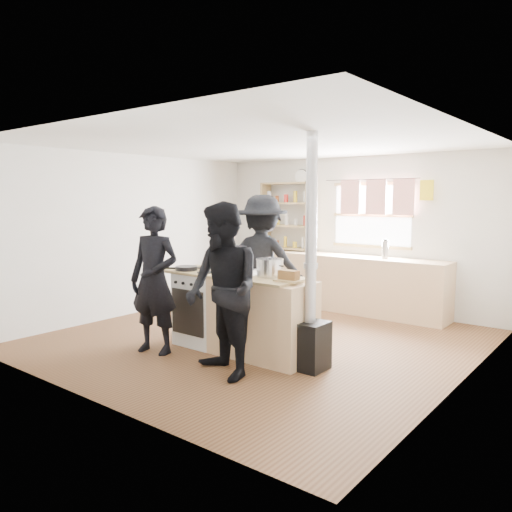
{
  "coord_description": "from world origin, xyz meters",
  "views": [
    {
      "loc": [
        3.84,
        -4.99,
        1.82
      ],
      "look_at": [
        0.01,
        -0.1,
        1.1
      ],
      "focal_mm": 35.0,
      "sensor_mm": 36.0,
      "label": 1
    }
  ],
  "objects_px": {
    "cooking_island": "(242,313)",
    "person_near_right": "(223,291)",
    "stockpot_stove": "(221,264)",
    "skillet_greens": "(186,268)",
    "roast_tray": "(239,272)",
    "stockpot_counter": "(270,268)",
    "bread_board": "(289,277)",
    "person_far": "(262,264)",
    "thermos": "(385,249)",
    "flue_heater": "(310,310)",
    "person_near_left": "(154,280)"
  },
  "relations": [
    {
      "from": "cooking_island",
      "to": "person_near_right",
      "type": "bearing_deg",
      "value": -63.34
    },
    {
      "from": "cooking_island",
      "to": "stockpot_stove",
      "type": "distance_m",
      "value": 0.69
    },
    {
      "from": "skillet_greens",
      "to": "roast_tray",
      "type": "height_order",
      "value": "roast_tray"
    },
    {
      "from": "stockpot_stove",
      "to": "stockpot_counter",
      "type": "bearing_deg",
      "value": 0.49
    },
    {
      "from": "stockpot_stove",
      "to": "person_near_right",
      "type": "distance_m",
      "value": 1.16
    },
    {
      "from": "person_near_right",
      "to": "bread_board",
      "type": "bearing_deg",
      "value": 86.66
    },
    {
      "from": "roast_tray",
      "to": "bread_board",
      "type": "xyz_separation_m",
      "value": [
        0.68,
        0.02,
        0.01
      ]
    },
    {
      "from": "roast_tray",
      "to": "person_near_right",
      "type": "distance_m",
      "value": 0.79
    },
    {
      "from": "roast_tray",
      "to": "person_far",
      "type": "bearing_deg",
      "value": 112.79
    },
    {
      "from": "thermos",
      "to": "cooking_island",
      "type": "bearing_deg",
      "value": -101.52
    },
    {
      "from": "cooking_island",
      "to": "flue_heater",
      "type": "bearing_deg",
      "value": -0.93
    },
    {
      "from": "skillet_greens",
      "to": "person_near_left",
      "type": "distance_m",
      "value": 0.5
    },
    {
      "from": "thermos",
      "to": "person_near_left",
      "type": "bearing_deg",
      "value": -111.92
    },
    {
      "from": "person_near_right",
      "to": "person_near_left",
      "type": "bearing_deg",
      "value": -164.96
    },
    {
      "from": "cooking_island",
      "to": "flue_heater",
      "type": "distance_m",
      "value": 0.97
    },
    {
      "from": "bread_board",
      "to": "person_near_right",
      "type": "height_order",
      "value": "person_near_right"
    },
    {
      "from": "thermos",
      "to": "roast_tray",
      "type": "height_order",
      "value": "thermos"
    },
    {
      "from": "stockpot_stove",
      "to": "skillet_greens",
      "type": "bearing_deg",
      "value": -147.95
    },
    {
      "from": "cooking_island",
      "to": "skillet_greens",
      "type": "bearing_deg",
      "value": -169.49
    },
    {
      "from": "stockpot_counter",
      "to": "person_near_right",
      "type": "relative_size",
      "value": 0.17
    },
    {
      "from": "skillet_greens",
      "to": "stockpot_stove",
      "type": "height_order",
      "value": "stockpot_stove"
    },
    {
      "from": "bread_board",
      "to": "flue_heater",
      "type": "relative_size",
      "value": 0.11
    },
    {
      "from": "flue_heater",
      "to": "skillet_greens",
      "type": "bearing_deg",
      "value": -175.76
    },
    {
      "from": "flue_heater",
      "to": "person_near_right",
      "type": "xyz_separation_m",
      "value": [
        -0.58,
        -0.74,
        0.25
      ]
    },
    {
      "from": "flue_heater",
      "to": "person_far",
      "type": "xyz_separation_m",
      "value": [
        -1.36,
        0.94,
        0.29
      ]
    },
    {
      "from": "cooking_island",
      "to": "stockpot_counter",
      "type": "height_order",
      "value": "stockpot_counter"
    },
    {
      "from": "stockpot_counter",
      "to": "person_near_right",
      "type": "xyz_separation_m",
      "value": [
        0.04,
        -0.85,
        -0.14
      ]
    },
    {
      "from": "bread_board",
      "to": "stockpot_stove",
      "type": "bearing_deg",
      "value": 173.26
    },
    {
      "from": "bread_board",
      "to": "person_far",
      "type": "relative_size",
      "value": 0.15
    },
    {
      "from": "skillet_greens",
      "to": "person_far",
      "type": "distance_m",
      "value": 1.13
    },
    {
      "from": "cooking_island",
      "to": "person_near_right",
      "type": "height_order",
      "value": "person_near_right"
    },
    {
      "from": "stockpot_stove",
      "to": "cooking_island",
      "type": "bearing_deg",
      "value": -11.71
    },
    {
      "from": "stockpot_counter",
      "to": "person_near_left",
      "type": "relative_size",
      "value": 0.18
    },
    {
      "from": "skillet_greens",
      "to": "roast_tray",
      "type": "xyz_separation_m",
      "value": [
        0.79,
        0.08,
        0.01
      ]
    },
    {
      "from": "thermos",
      "to": "person_far",
      "type": "relative_size",
      "value": 0.15
    },
    {
      "from": "person_near_left",
      "to": "skillet_greens",
      "type": "bearing_deg",
      "value": 72.47
    },
    {
      "from": "stockpot_stove",
      "to": "person_far",
      "type": "relative_size",
      "value": 0.13
    },
    {
      "from": "stockpot_stove",
      "to": "stockpot_counter",
      "type": "distance_m",
      "value": 0.75
    },
    {
      "from": "roast_tray",
      "to": "flue_heater",
      "type": "height_order",
      "value": "flue_heater"
    },
    {
      "from": "skillet_greens",
      "to": "person_near_right",
      "type": "height_order",
      "value": "person_near_right"
    },
    {
      "from": "roast_tray",
      "to": "person_near_left",
      "type": "distance_m",
      "value": 1.0
    },
    {
      "from": "flue_heater",
      "to": "person_near_left",
      "type": "height_order",
      "value": "flue_heater"
    },
    {
      "from": "thermos",
      "to": "stockpot_counter",
      "type": "bearing_deg",
      "value": -94.72
    },
    {
      "from": "flue_heater",
      "to": "thermos",
      "type": "bearing_deg",
      "value": 97.97
    },
    {
      "from": "stockpot_counter",
      "to": "bread_board",
      "type": "bearing_deg",
      "value": -21.2
    },
    {
      "from": "roast_tray",
      "to": "bread_board",
      "type": "distance_m",
      "value": 0.69
    },
    {
      "from": "person_near_left",
      "to": "cooking_island",
      "type": "bearing_deg",
      "value": 24.38
    },
    {
      "from": "roast_tray",
      "to": "stockpot_counter",
      "type": "distance_m",
      "value": 0.37
    },
    {
      "from": "roast_tray",
      "to": "skillet_greens",
      "type": "bearing_deg",
      "value": -174.22
    },
    {
      "from": "stockpot_stove",
      "to": "person_far",
      "type": "height_order",
      "value": "person_far"
    }
  ]
}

